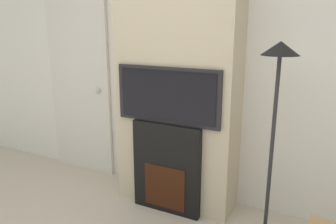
# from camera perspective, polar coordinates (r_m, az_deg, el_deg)

# --- Properties ---
(wall_back) EXTENTS (6.00, 0.06, 2.70)m
(wall_back) POSITION_cam_1_polar(r_m,az_deg,el_deg) (3.20, 3.53, 8.59)
(wall_back) COLOR silver
(wall_back) RESTS_ON ground_plane
(chimney_breast) EXTENTS (1.12, 0.40, 2.70)m
(chimney_breast) POSITION_cam_1_polar(r_m,az_deg,el_deg) (2.99, 1.75, 8.18)
(chimney_breast) COLOR beige
(chimney_breast) RESTS_ON ground_plane
(fireplace) EXTENTS (0.66, 0.15, 0.86)m
(fireplace) POSITION_cam_1_polar(r_m,az_deg,el_deg) (3.07, -0.01, -9.64)
(fireplace) COLOR black
(fireplace) RESTS_ON ground_plane
(television) EXTENTS (0.98, 0.07, 0.50)m
(television) POSITION_cam_1_polar(r_m,az_deg,el_deg) (2.85, -0.03, 2.90)
(television) COLOR black
(television) RESTS_ON fireplace
(floor_lamp) EXTENTS (0.30, 0.30, 1.59)m
(floor_lamp) POSITION_cam_1_polar(r_m,az_deg,el_deg) (2.53, 18.25, 1.49)
(floor_lamp) COLOR #262628
(floor_lamp) RESTS_ON ground_plane
(entry_door) EXTENTS (0.84, 0.09, 2.07)m
(entry_door) POSITION_cam_1_polar(r_m,az_deg,el_deg) (3.93, -15.14, 4.65)
(entry_door) COLOR silver
(entry_door) RESTS_ON ground_plane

